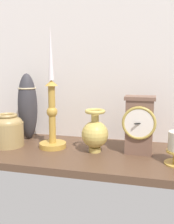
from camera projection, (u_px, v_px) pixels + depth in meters
The scene contains 7 objects.
ground_plane at pixel (78, 153), 92.34cm from camera, with size 100.00×36.00×2.40cm, color brown.
back_wall at pixel (90, 59), 104.18cm from camera, with size 120.00×2.00×65.00cm, color silver.
mantel_clock at pixel (139, 124), 87.25cm from camera, with size 11.16×8.79×19.70cm.
candlestick_tall_left at pixel (52, 114), 93.33cm from camera, with size 9.84×9.84×43.52cm.
brass_vase_bulbous at pixel (95, 133), 89.03cm from camera, with size 9.32×9.32×14.98cm.
brass_vase_jar at pixel (8, 130), 96.29cm from camera, with size 11.59×11.59×12.21cm.
tall_ceramic_vase at pixel (28, 106), 105.07cm from camera, with size 7.80×7.80×26.76cm.
Camera 1 is at (25.15, -84.81, 29.33)cm, focal length 41.50 mm.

